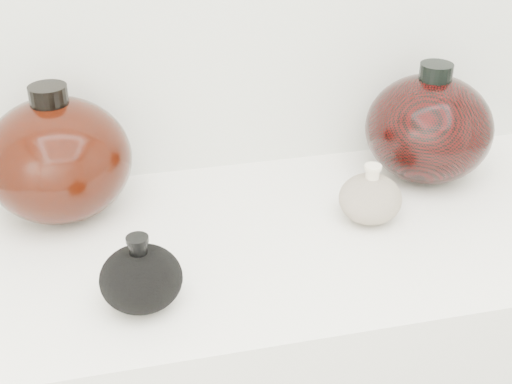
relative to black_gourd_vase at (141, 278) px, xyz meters
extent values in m
cube|color=white|center=(0.21, 0.13, -0.06)|extent=(1.20, 0.50, 0.03)
ellipsoid|color=black|center=(0.00, 0.00, 0.00)|extent=(0.13, 0.13, 0.09)
cylinder|color=black|center=(0.00, 0.00, 0.05)|extent=(0.03, 0.03, 0.03)
cylinder|color=black|center=(0.00, 0.00, 0.06)|extent=(0.04, 0.04, 0.01)
ellipsoid|color=beige|center=(0.38, 0.14, -0.01)|extent=(0.13, 0.13, 0.08)
cylinder|color=beige|center=(0.38, 0.14, 0.04)|extent=(0.03, 0.03, 0.02)
cylinder|color=beige|center=(0.38, 0.14, 0.05)|extent=(0.04, 0.04, 0.01)
ellipsoid|color=black|center=(-0.10, 0.27, 0.05)|extent=(0.28, 0.28, 0.20)
cylinder|color=black|center=(-0.10, 0.27, 0.16)|extent=(0.07, 0.07, 0.04)
ellipsoid|color=black|center=(0.53, 0.26, 0.05)|extent=(0.27, 0.27, 0.19)
cylinder|color=black|center=(0.53, 0.26, 0.15)|extent=(0.07, 0.07, 0.04)
camera|label=1|loc=(-0.03, -0.79, 0.58)|focal=50.00mm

